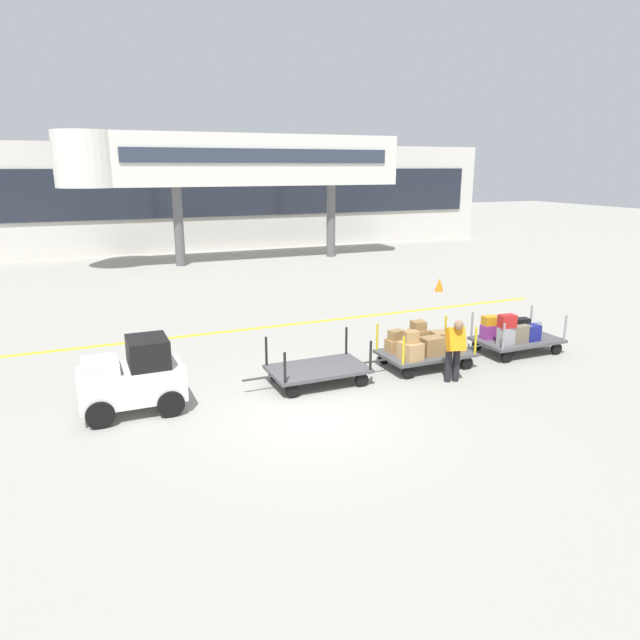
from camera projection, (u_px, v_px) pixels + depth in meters
name	position (u px, v px, depth m)	size (l,w,h in m)	color
ground_plane	(311.00, 414.00, 12.02)	(120.00, 120.00, 0.00)	#9E9B91
apron_lead_line	(283.00, 325.00, 18.74)	(20.17, 0.20, 0.01)	yellow
terminal_building	(152.00, 198.00, 34.44)	(44.48, 2.51, 6.32)	beige
jet_bridge	(225.00, 161.00, 29.69)	(17.58, 3.00, 6.63)	silver
baggage_tug	(133.00, 378.00, 11.95)	(2.12, 1.26, 1.58)	white
baggage_cart_lead	(317.00, 369.00, 13.65)	(3.01, 1.45, 1.10)	#4C4C4F
baggage_cart_middle	(424.00, 347.00, 14.73)	(3.01, 1.45, 1.13)	#4C4C4F
baggage_cart_tail	(514.00, 334.00, 15.88)	(3.01, 1.45, 1.22)	#4C4C4F
baggage_handler	(455.00, 348.00, 13.58)	(0.47, 0.49, 1.56)	black
safety_cone_far	(439.00, 285.00, 23.85)	(0.36, 0.36, 0.55)	orange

